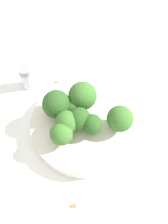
# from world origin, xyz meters

# --- Properties ---
(ground_plane) EXTENTS (3.00, 3.00, 0.00)m
(ground_plane) POSITION_xyz_m (0.00, 0.00, 0.00)
(ground_plane) COLOR white
(bowl) EXTENTS (0.22, 0.22, 0.03)m
(bowl) POSITION_xyz_m (0.00, 0.00, 0.02)
(bowl) COLOR silver
(bowl) RESTS_ON ground_plane
(broccoli_floret_0) EXTENTS (0.05, 0.05, 0.06)m
(broccoli_floret_0) POSITION_xyz_m (-0.07, 0.02, 0.07)
(broccoli_floret_0) COLOR #8EB770
(broccoli_floret_0) RESTS_ON bowl
(broccoli_floret_1) EXTENTS (0.04, 0.04, 0.05)m
(broccoli_floret_1) POSITION_xyz_m (-0.01, 0.03, 0.06)
(broccoli_floret_1) COLOR #7A9E5B
(broccoli_floret_1) RESTS_ON bowl
(broccoli_floret_2) EXTENTS (0.04, 0.04, 0.05)m
(broccoli_floret_2) POSITION_xyz_m (0.02, -0.02, 0.06)
(broccoli_floret_2) COLOR #84AD66
(broccoli_floret_2) RESTS_ON bowl
(broccoli_floret_3) EXTENTS (0.06, 0.06, 0.07)m
(broccoli_floret_3) POSITION_xyz_m (0.05, -0.02, 0.07)
(broccoli_floret_3) COLOR #7A9E5B
(broccoli_floret_3) RESTS_ON bowl
(broccoli_floret_4) EXTENTS (0.04, 0.04, 0.06)m
(broccoli_floret_4) POSITION_xyz_m (0.03, 0.02, 0.07)
(broccoli_floret_4) COLOR #8EB770
(broccoli_floret_4) RESTS_ON bowl
(broccoli_floret_5) EXTENTS (0.04, 0.04, 0.06)m
(broccoli_floret_5) POSITION_xyz_m (0.01, 0.01, 0.06)
(broccoli_floret_5) COLOR #8EB770
(broccoli_floret_5) RESTS_ON bowl
(broccoli_floret_6) EXTENTS (0.06, 0.06, 0.07)m
(broccoli_floret_6) POSITION_xyz_m (-0.00, -0.03, 0.07)
(broccoli_floret_6) COLOR #84AD66
(broccoli_floret_6) RESTS_ON bowl
(broccoli_floret_7) EXTENTS (0.04, 0.04, 0.05)m
(broccoli_floret_7) POSITION_xyz_m (0.04, 0.04, 0.06)
(broccoli_floret_7) COLOR #84AD66
(broccoli_floret_7) RESTS_ON bowl
(pepper_shaker) EXTENTS (0.03, 0.03, 0.06)m
(pepper_shaker) POSITION_xyz_m (0.12, -0.13, 0.03)
(pepper_shaker) COLOR silver
(pepper_shaker) RESTS_ON ground_plane
(almond_crumb_0) EXTENTS (0.00, 0.01, 0.01)m
(almond_crumb_0) POSITION_xyz_m (0.12, 0.09, 0.00)
(almond_crumb_0) COLOR tan
(almond_crumb_0) RESTS_ON ground_plane
(almond_crumb_1) EXTENTS (0.01, 0.01, 0.01)m
(almond_crumb_1) POSITION_xyz_m (-0.13, -0.01, 0.00)
(almond_crumb_1) COLOR tan
(almond_crumb_1) RESTS_ON ground_plane
(almond_crumb_2) EXTENTS (0.01, 0.01, 0.01)m
(almond_crumb_2) POSITION_xyz_m (0.06, -0.14, 0.00)
(almond_crumb_2) COLOR #AD7F4C
(almond_crumb_2) RESTS_ON ground_plane
(almond_crumb_3) EXTENTS (0.01, 0.01, 0.01)m
(almond_crumb_3) POSITION_xyz_m (0.18, -0.03, 0.00)
(almond_crumb_3) COLOR tan
(almond_crumb_3) RESTS_ON ground_plane
(almond_crumb_4) EXTENTS (0.01, 0.01, 0.01)m
(almond_crumb_4) POSITION_xyz_m (0.03, 0.16, 0.00)
(almond_crumb_4) COLOR olive
(almond_crumb_4) RESTS_ON ground_plane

